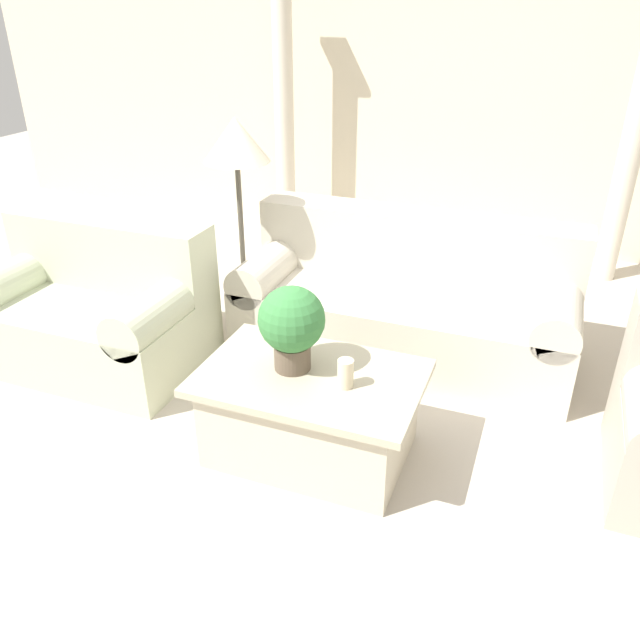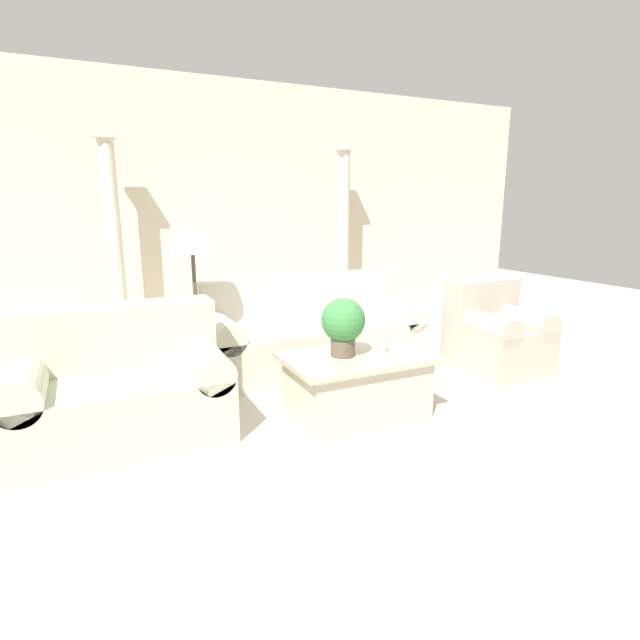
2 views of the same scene
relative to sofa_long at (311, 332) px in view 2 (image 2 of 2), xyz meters
The scene contains 11 objects.
ground_plane 0.93m from the sofa_long, 109.61° to the right, with size 16.00×16.00×0.00m, color #BCB2A3.
wall_back 2.61m from the sofa_long, 97.19° to the left, with size 10.00×0.06×3.20m.
sofa_long is the anchor object (origin of this frame).
loveseat 2.04m from the sofa_long, 155.67° to the right, with size 1.43×0.88×0.90m.
coffee_table 1.28m from the sofa_long, 98.06° to the right, with size 1.12×0.74×0.49m.
potted_plant 1.33m from the sofa_long, 103.07° to the right, with size 0.33×0.33×0.45m.
pillar_candle 1.32m from the sofa_long, 89.18° to the right, with size 0.08×0.08×0.15m.
floor_lamp 1.50m from the sofa_long, behind, with size 0.44×0.44×1.50m.
column_left 2.61m from the sofa_long, 132.73° to the left, with size 0.25×0.25×2.39m.
column_right 2.40m from the sofa_long, 54.02° to the left, with size 0.25×0.25×2.39m.
armchair 1.85m from the sofa_long, 26.47° to the right, with size 0.76×0.83×0.87m.
Camera 2 is at (-1.72, -3.66, 1.61)m, focal length 28.00 mm.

